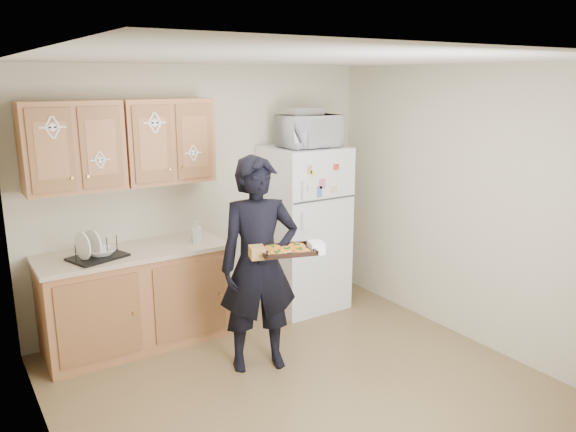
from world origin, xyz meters
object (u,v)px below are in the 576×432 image
(person, at_px, (259,265))
(dish_rack, at_px, (97,248))
(refrigerator, at_px, (304,228))
(baking_tray, at_px, (287,251))
(microwave, at_px, (309,131))

(person, relative_size, dish_rack, 4.15)
(refrigerator, height_order, dish_rack, refrigerator)
(baking_tray, height_order, microwave, microwave)
(dish_rack, bearing_deg, baking_tray, -45.11)
(refrigerator, xyz_separation_m, baking_tray, (-0.96, -1.17, 0.22))
(microwave, distance_m, dish_rack, 2.31)
(refrigerator, bearing_deg, person, -139.88)
(refrigerator, xyz_separation_m, dish_rack, (-2.12, -0.01, 0.14))
(dish_rack, bearing_deg, microwave, -0.95)
(person, relative_size, baking_tray, 4.30)
(refrigerator, bearing_deg, microwave, -69.52)
(baking_tray, bearing_deg, dish_rack, 152.28)
(refrigerator, height_order, baking_tray, refrigerator)
(person, height_order, dish_rack, person)
(refrigerator, bearing_deg, dish_rack, -179.60)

